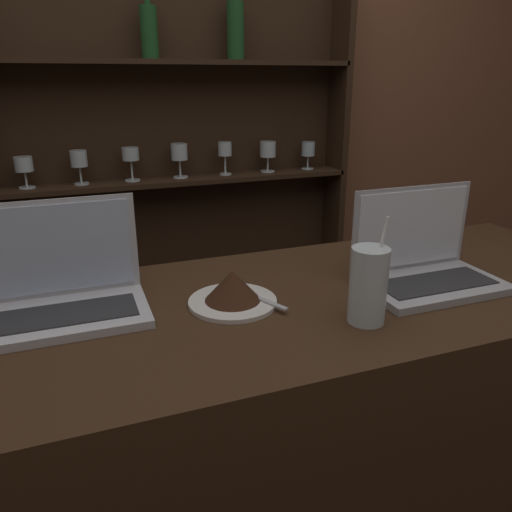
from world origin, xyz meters
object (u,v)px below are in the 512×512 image
laptop_far (424,263)px  laptop_near (63,289)px  cake_plate (233,290)px  water_glass (368,285)px

laptop_far → laptop_near: bearing=170.9°
cake_plate → water_glass: water_glass is taller
laptop_near → laptop_far: bearing=-9.1°
laptop_far → water_glass: laptop_far is taller
laptop_near → laptop_far: (0.82, -0.13, -0.00)m
laptop_near → cake_plate: (0.35, -0.08, -0.02)m
laptop_near → cake_plate: 0.36m
laptop_near → laptop_far: 0.83m
laptop_far → water_glass: size_ratio=1.51×
cake_plate → laptop_far: bearing=-5.7°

